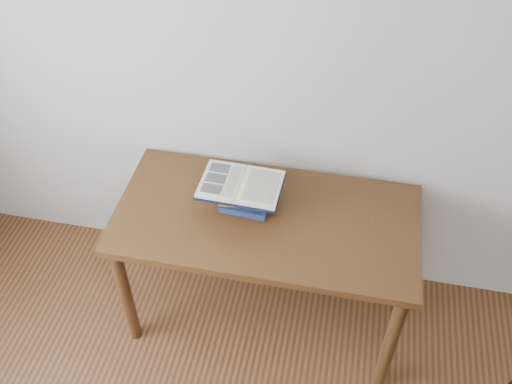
# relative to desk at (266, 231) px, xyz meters

# --- Properties ---
(desk) EXTENTS (1.38, 0.69, 0.74)m
(desk) POSITION_rel_desk_xyz_m (0.00, 0.00, 0.00)
(desk) COLOR #4A2C12
(desk) RESTS_ON ground
(book_stack) EXTENTS (0.27, 0.20, 0.12)m
(book_stack) POSITION_rel_desk_xyz_m (-0.12, 0.07, 0.16)
(book_stack) COLOR #1A234E
(book_stack) RESTS_ON desk
(open_book) EXTENTS (0.37, 0.26, 0.03)m
(open_book) POSITION_rel_desk_xyz_m (-0.12, 0.05, 0.23)
(open_book) COLOR black
(open_book) RESTS_ON book_stack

